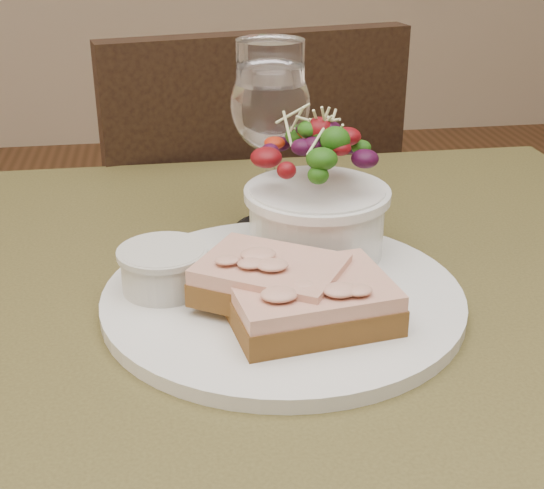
{
  "coord_description": "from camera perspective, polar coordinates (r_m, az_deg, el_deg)",
  "views": [
    {
      "loc": [
        -0.09,
        -0.52,
        1.06
      ],
      "look_at": [
        -0.01,
        0.01,
        0.81
      ],
      "focal_mm": 50.0,
      "sensor_mm": 36.0,
      "label": 1
    }
  ],
  "objects": [
    {
      "name": "cafe_table",
      "position": [
        0.67,
        1.36,
        -12.83
      ],
      "size": [
        0.8,
        0.8,
        0.75
      ],
      "color": "#3F391B",
      "rests_on": "ground"
    },
    {
      "name": "chair_far",
      "position": [
        1.38,
        -3.19,
        -8.86
      ],
      "size": [
        0.5,
        0.5,
        0.9
      ],
      "rotation": [
        0.0,
        0.0,
        3.34
      ],
      "color": "black",
      "rests_on": "ground"
    },
    {
      "name": "dinner_plate",
      "position": [
        0.63,
        0.82,
        -4.01
      ],
      "size": [
        0.3,
        0.3,
        0.01
      ],
      "primitive_type": "cylinder",
      "color": "white",
      "rests_on": "cafe_table"
    },
    {
      "name": "sandwich_front",
      "position": [
        0.58,
        2.9,
        -4.28
      ],
      "size": [
        0.13,
        0.11,
        0.03
      ],
      "rotation": [
        0.0,
        0.0,
        0.15
      ],
      "color": "#442E12",
      "rests_on": "dinner_plate"
    },
    {
      "name": "sandwich_back",
      "position": [
        0.59,
        -0.09,
        -2.7
      ],
      "size": [
        0.13,
        0.13,
        0.03
      ],
      "rotation": [
        0.0,
        0.0,
        -0.56
      ],
      "color": "#442E12",
      "rests_on": "dinner_plate"
    },
    {
      "name": "ramekin",
      "position": [
        0.63,
        -8.18,
        -1.68
      ],
      "size": [
        0.07,
        0.07,
        0.04
      ],
      "color": "beige",
      "rests_on": "dinner_plate"
    },
    {
      "name": "salad_bowl",
      "position": [
        0.67,
        3.43,
        4.09
      ],
      "size": [
        0.12,
        0.12,
        0.13
      ],
      "color": "white",
      "rests_on": "dinner_plate"
    },
    {
      "name": "garnish",
      "position": [
        0.67,
        -7.08,
        -0.74
      ],
      "size": [
        0.05,
        0.04,
        0.02
      ],
      "color": "#0F390A",
      "rests_on": "dinner_plate"
    },
    {
      "name": "wine_glass",
      "position": [
        0.73,
        -0.13,
        10.07
      ],
      "size": [
        0.08,
        0.08,
        0.18
      ],
      "color": "white",
      "rests_on": "cafe_table"
    }
  ]
}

